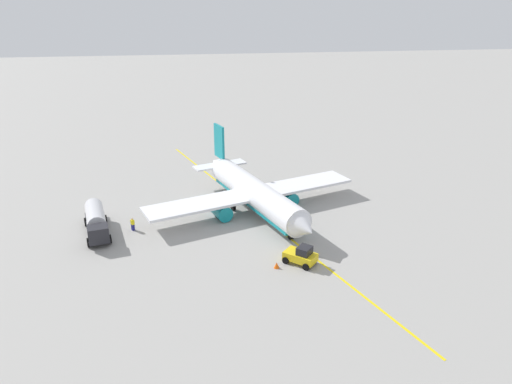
{
  "coord_description": "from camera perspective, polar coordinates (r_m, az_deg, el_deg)",
  "views": [
    {
      "loc": [
        61.58,
        -9.47,
        28.16
      ],
      "look_at": [
        0.0,
        0.0,
        3.0
      ],
      "focal_mm": 34.2,
      "sensor_mm": 36.0,
      "label": 1
    }
  ],
  "objects": [
    {
      "name": "safety_cone_nose",
      "position": [
        54.78,
        2.43,
        -8.54
      ],
      "size": [
        0.63,
        0.63,
        0.7
      ],
      "primitive_type": "cone",
      "color": "#F2590F",
      "rests_on": "ground"
    },
    {
      "name": "refueling_worker",
      "position": [
        64.8,
        -14.23,
        -3.69
      ],
      "size": [
        0.63,
        0.57,
        1.71
      ],
      "color": "navy",
      "rests_on": "ground"
    },
    {
      "name": "airplane",
      "position": [
        67.72,
        -0.19,
        -0.14
      ],
      "size": [
        28.5,
        30.74,
        9.66
      ],
      "color": "white",
      "rests_on": "ground"
    },
    {
      "name": "ground_plane",
      "position": [
        68.37,
        0.0,
        -2.33
      ],
      "size": [
        400.0,
        400.0,
        0.0
      ],
      "primitive_type": "plane",
      "color": "#9E9B96"
    },
    {
      "name": "pushback_tug",
      "position": [
        55.51,
        5.3,
        -7.4
      ],
      "size": [
        3.99,
        4.06,
        2.2
      ],
      "color": "yellow",
      "rests_on": "ground"
    },
    {
      "name": "fuel_tanker",
      "position": [
        64.96,
        -18.2,
        -3.2
      ],
      "size": [
        10.22,
        4.52,
        3.15
      ],
      "color": "#2D2D33",
      "rests_on": "ground"
    },
    {
      "name": "taxi_line_marking",
      "position": [
        68.37,
        0.0,
        -2.33
      ],
      "size": [
        64.24,
        22.32,
        0.01
      ],
      "primitive_type": "cube",
      "rotation": [
        0.0,
        0.0,
        0.33
      ],
      "color": "yellow",
      "rests_on": "ground"
    }
  ]
}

